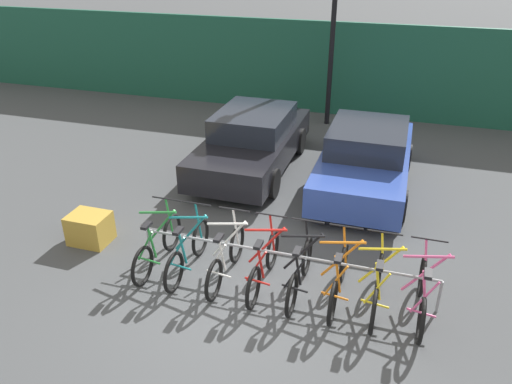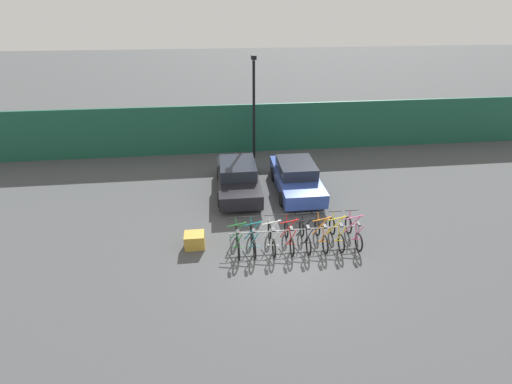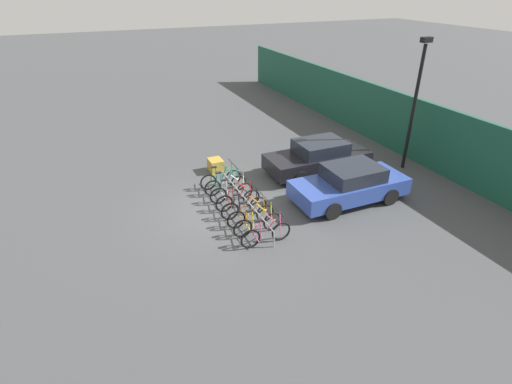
% 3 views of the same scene
% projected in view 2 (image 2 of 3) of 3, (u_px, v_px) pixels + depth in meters
% --- Properties ---
extents(ground_plane, '(120.00, 120.00, 0.00)m').
position_uv_depth(ground_plane, '(286.00, 255.00, 11.89)').
color(ground_plane, '#424447').
extents(hoarding_wall, '(36.00, 0.16, 2.76)m').
position_uv_depth(hoarding_wall, '(256.00, 128.00, 19.45)').
color(hoarding_wall, '#19513D').
rests_on(hoarding_wall, ground).
extents(bike_rack, '(4.76, 0.04, 0.57)m').
position_uv_depth(bike_rack, '(296.00, 231.00, 12.27)').
color(bike_rack, gray).
rests_on(bike_rack, ground).
extents(bicycle_green, '(0.68, 1.71, 1.05)m').
position_uv_depth(bicycle_green, '(238.00, 240.00, 12.00)').
color(bicycle_green, black).
rests_on(bicycle_green, ground).
extents(bicycle_teal, '(0.68, 1.71, 1.05)m').
position_uv_depth(bicycle_teal, '(253.00, 239.00, 12.05)').
color(bicycle_teal, black).
rests_on(bicycle_teal, ground).
extents(bicycle_white, '(0.68, 1.71, 1.05)m').
position_uv_depth(bicycle_white, '(272.00, 238.00, 12.11)').
color(bicycle_white, black).
rests_on(bicycle_white, ground).
extents(bicycle_red, '(0.68, 1.71, 1.05)m').
position_uv_depth(bicycle_red, '(289.00, 237.00, 12.18)').
color(bicycle_red, black).
rests_on(bicycle_red, ground).
extents(bicycle_black, '(0.68, 1.71, 1.05)m').
position_uv_depth(bicycle_black, '(305.00, 235.00, 12.23)').
color(bicycle_black, black).
rests_on(bicycle_black, ground).
extents(bicycle_orange, '(0.68, 1.71, 1.05)m').
position_uv_depth(bicycle_orange, '(321.00, 234.00, 12.29)').
color(bicycle_orange, black).
rests_on(bicycle_orange, ground).
extents(bicycle_yellow, '(0.68, 1.71, 1.05)m').
position_uv_depth(bicycle_yellow, '(337.00, 233.00, 12.34)').
color(bicycle_yellow, black).
rests_on(bicycle_yellow, ground).
extents(bicycle_pink, '(0.68, 1.71, 1.05)m').
position_uv_depth(bicycle_pink, '(354.00, 232.00, 12.41)').
color(bicycle_pink, black).
rests_on(bicycle_pink, ground).
extents(car_black, '(1.91, 4.42, 1.40)m').
position_uv_depth(car_black, '(238.00, 177.00, 15.57)').
color(car_black, black).
rests_on(car_black, ground).
extents(car_blue, '(1.91, 4.29, 1.40)m').
position_uv_depth(car_blue, '(296.00, 177.00, 15.60)').
color(car_blue, '#2D479E').
rests_on(car_blue, ground).
extents(lamp_post, '(0.24, 0.44, 5.42)m').
position_uv_depth(lamp_post, '(254.00, 104.00, 17.74)').
color(lamp_post, black).
rests_on(lamp_post, ground).
extents(cargo_crate, '(0.70, 0.56, 0.55)m').
position_uv_depth(cargo_crate, '(195.00, 240.00, 12.15)').
color(cargo_crate, '#B28C33').
rests_on(cargo_crate, ground).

